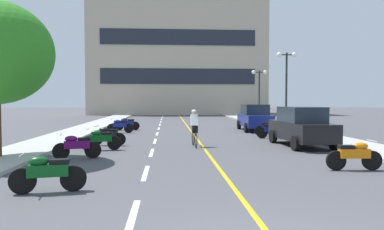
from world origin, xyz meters
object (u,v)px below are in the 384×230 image
(street_lamp_mid, at_px, (286,73))
(motorcycle_8, at_px, (127,124))
(motorcycle_4, at_px, (108,135))
(parked_car_near, at_px, (301,126))
(motorcycle_3, at_px, (101,139))
(street_lamp_far, at_px, (259,84))
(motorcycle_6, at_px, (269,128))
(cyclist_rider, at_px, (194,127))
(parked_car_mid, at_px, (255,117))
(motorcycle_0, at_px, (48,172))
(motorcycle_7, at_px, (120,126))
(motorcycle_2, at_px, (77,146))
(motorcycle_1, at_px, (355,155))
(motorcycle_5, at_px, (272,130))

(street_lamp_mid, bearing_deg, motorcycle_8, 179.72)
(street_lamp_mid, height_order, motorcycle_4, street_lamp_mid)
(parked_car_near, distance_m, motorcycle_3, 9.00)
(street_lamp_far, relative_size, motorcycle_3, 2.80)
(street_lamp_far, relative_size, motorcycle_6, 2.81)
(parked_car_near, bearing_deg, cyclist_rider, 177.46)
(parked_car_mid, relative_size, motorcycle_0, 2.51)
(motorcycle_3, distance_m, cyclist_rider, 4.17)
(motorcycle_7, bearing_deg, street_lamp_far, 40.05)
(motorcycle_3, height_order, motorcycle_8, same)
(motorcycle_0, relative_size, motorcycle_4, 1.00)
(street_lamp_far, height_order, motorcycle_2, street_lamp_far)
(motorcycle_1, xyz_separation_m, motorcycle_2, (-8.95, 2.71, 0.00))
(motorcycle_0, bearing_deg, motorcycle_1, 13.59)
(motorcycle_0, bearing_deg, motorcycle_4, 90.23)
(motorcycle_1, relative_size, cyclist_rider, 0.96)
(parked_car_near, relative_size, motorcycle_6, 2.52)
(street_lamp_mid, bearing_deg, parked_car_near, -104.52)
(motorcycle_7, xyz_separation_m, cyclist_rider, (4.28, -7.01, 0.41))
(motorcycle_1, distance_m, motorcycle_7, 15.50)
(street_lamp_mid, xyz_separation_m, motorcycle_2, (-11.79, -12.03, -3.57))
(motorcycle_0, bearing_deg, motorcycle_2, 96.25)
(motorcycle_2, xyz_separation_m, cyclist_rider, (4.51, 3.10, 0.41))
(street_lamp_far, xyz_separation_m, parked_car_near, (-2.44, -17.01, -2.72))
(parked_car_mid, bearing_deg, motorcycle_6, -90.11)
(motorcycle_1, bearing_deg, street_lamp_far, 82.65)
(motorcycle_3, xyz_separation_m, motorcycle_6, (8.82, 5.34, 0.00))
(street_lamp_mid, xyz_separation_m, motorcycle_3, (-11.33, -9.84, -3.57))
(parked_car_near, relative_size, motorcycle_1, 2.51)
(motorcycle_3, distance_m, motorcycle_6, 10.31)
(motorcycle_1, xyz_separation_m, cyclist_rider, (-4.44, 5.80, 0.41))
(parked_car_near, distance_m, motorcycle_0, 11.73)
(street_lamp_mid, distance_m, motorcycle_2, 17.22)
(motorcycle_0, xyz_separation_m, motorcycle_8, (-0.05, 16.83, 0.00))
(motorcycle_1, relative_size, motorcycle_5, 1.02)
(parked_car_mid, xyz_separation_m, motorcycle_6, (-0.01, -3.59, -0.44))
(street_lamp_far, bearing_deg, motorcycle_8, -145.60)
(motorcycle_2, bearing_deg, parked_car_mid, 50.13)
(motorcycle_2, relative_size, motorcycle_7, 0.99)
(motorcycle_4, bearing_deg, motorcycle_1, -37.35)
(street_lamp_mid, relative_size, motorcycle_2, 3.21)
(motorcycle_5, relative_size, motorcycle_7, 0.98)
(street_lamp_mid, distance_m, motorcycle_1, 15.43)
(motorcycle_5, relative_size, cyclist_rider, 0.94)
(parked_car_mid, bearing_deg, motorcycle_7, -173.66)
(motorcycle_3, distance_m, motorcycle_8, 9.90)
(parked_car_mid, bearing_deg, motorcycle_3, -134.67)
(cyclist_rider, bearing_deg, motorcycle_7, 121.40)
(parked_car_near, height_order, motorcycle_3, parked_car_near)
(motorcycle_6, bearing_deg, motorcycle_1, -91.83)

